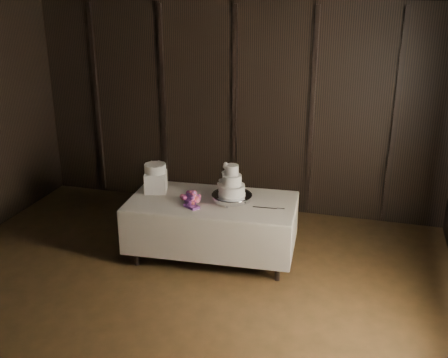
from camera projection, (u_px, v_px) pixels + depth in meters
room at (129, 199)px, 4.38m from camera, size 6.08×7.08×3.08m
display_table at (212, 227)px, 6.36m from camera, size 2.06×1.17×0.76m
cake_stand at (232, 198)px, 6.20m from camera, size 0.55×0.55×0.09m
wedding_cake at (229, 183)px, 6.13m from camera, size 0.36×0.31×0.37m
bouquet at (191, 198)px, 6.15m from camera, size 0.47×0.50×0.19m
box_pedestal at (156, 182)px, 6.48m from camera, size 0.32×0.32×0.25m
small_cake at (155, 168)px, 6.42m from camera, size 0.30×0.30×0.11m
cake_knife at (265, 208)px, 6.03m from camera, size 0.37×0.05×0.01m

